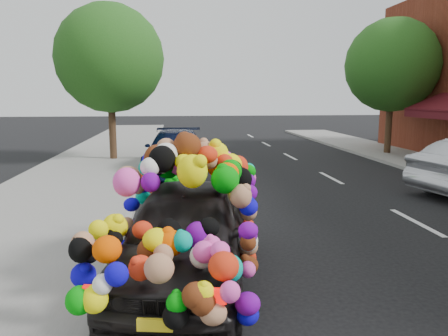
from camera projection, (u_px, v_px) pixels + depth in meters
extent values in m
plane|color=black|center=(245.00, 228.00, 8.65)|extent=(100.00, 100.00, 0.00)
cube|color=gray|center=(18.00, 233.00, 8.16)|extent=(4.00, 60.00, 0.12)
cube|color=gray|center=(124.00, 229.00, 8.38)|extent=(0.15, 60.00, 0.13)
cube|color=#460D13|center=(444.00, 115.00, 15.10)|extent=(0.06, 5.20, 0.35)
cylinder|color=#332114|center=(112.00, 127.00, 17.32)|extent=(0.28, 0.28, 2.73)
sphere|color=#1E5216|center=(110.00, 58.00, 16.88)|extent=(4.20, 4.20, 4.20)
cylinder|color=#332114|center=(389.00, 125.00, 19.13)|extent=(0.28, 0.28, 2.64)
sphere|color=#1E5216|center=(392.00, 65.00, 18.71)|extent=(4.00, 4.00, 4.00)
imported|color=black|center=(186.00, 234.00, 6.08)|extent=(2.31, 4.31, 1.39)
cube|color=red|center=(95.00, 293.00, 4.06)|extent=(0.23, 0.10, 0.14)
cube|color=red|center=(215.00, 296.00, 4.00)|extent=(0.23, 0.10, 0.14)
cube|color=yellow|center=(155.00, 325.00, 4.07)|extent=(0.34, 0.10, 0.12)
imported|color=black|center=(176.00, 152.00, 14.92)|extent=(2.25, 4.99, 1.42)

